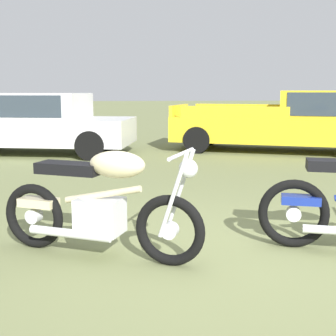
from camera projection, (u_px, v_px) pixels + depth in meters
The scene contains 4 objects.
ground_plane at pixel (234, 255), 4.13m from camera, with size 120.00×120.00×0.00m, color olive.
motorcycle_cream at pixel (100, 204), 4.02m from camera, with size 1.85×1.09×1.02m.
car_white at pixel (26, 119), 10.61m from camera, with size 4.85×2.75×1.43m.
pickup_truck_yellow at pixel (288, 121), 10.95m from camera, with size 5.37×3.53×1.49m.
Camera 1 is at (-1.00, -3.85, 1.50)m, focal length 47.95 mm.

